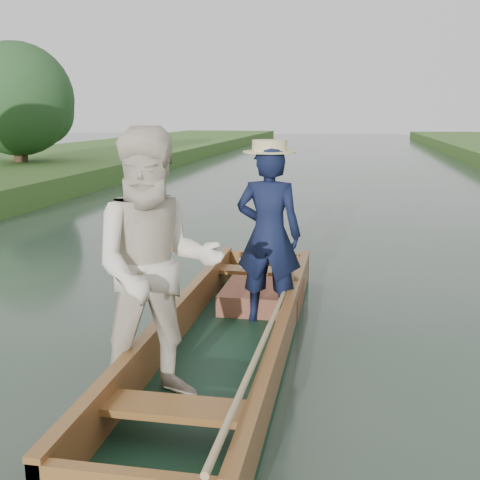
# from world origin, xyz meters

# --- Properties ---
(ground) EXTENTS (120.00, 120.00, 0.00)m
(ground) POSITION_xyz_m (0.00, 0.00, 0.00)
(ground) COLOR #283D30
(ground) RESTS_ON ground
(trees_far) EXTENTS (23.05, 14.64, 4.51)m
(trees_far) POSITION_xyz_m (0.71, 7.90, 2.51)
(trees_far) COLOR #47331E
(trees_far) RESTS_ON ground
(punt) EXTENTS (1.48, 5.13, 2.08)m
(punt) POSITION_xyz_m (-0.09, -0.31, 0.76)
(punt) COLOR #133320
(punt) RESTS_ON ground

